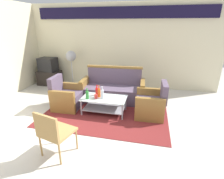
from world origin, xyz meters
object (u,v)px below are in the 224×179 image
object	(u,v)px
bottle_clear	(102,94)
couch	(113,90)
pedestal_fan	(71,58)
wicker_chair	(53,131)
cup	(96,96)
bottle_green	(87,95)
television	(48,64)
coffee_table	(104,103)
armchair_left	(67,97)
bottle_red	(97,91)
bottle_orange	(99,93)
tv_stand	(50,78)
armchair_right	(151,105)

from	to	relation	value
bottle_clear	couch	bearing A→B (deg)	84.82
pedestal_fan	wicker_chair	xyz separation A→B (m)	(1.27, -3.46, -0.52)
bottle_clear	cup	size ratio (longest dim) A/B	3.07
bottle_green	television	world-z (taller)	television
cup	wicker_chair	xyz separation A→B (m)	(-0.21, -1.61, 0.03)
coffee_table	television	size ratio (longest dim) A/B	1.71
cup	television	xyz separation A→B (m)	(-2.38, 1.80, 0.30)
armchair_left	wicker_chair	size ratio (longest dim) A/B	1.01
couch	bottle_red	size ratio (longest dim) A/B	6.63
bottle_orange	television	distance (m)	2.97
bottle_green	tv_stand	xyz separation A→B (m)	(-2.18, 1.87, -0.25)
couch	bottle_green	size ratio (longest dim) A/B	6.62
coffee_table	television	xyz separation A→B (m)	(-2.56, 1.73, 0.49)
bottle_clear	armchair_left	bearing A→B (deg)	173.71
couch	coffee_table	xyz separation A→B (m)	(-0.05, -0.83, -0.04)
couch	coffee_table	world-z (taller)	couch
coffee_table	bottle_green	size ratio (longest dim) A/B	3.97
armchair_right	pedestal_fan	distance (m)	3.34
bottle_green	bottle_red	world-z (taller)	same
armchair_right	bottle_green	distance (m)	1.57
coffee_table	tv_stand	xyz separation A→B (m)	(-2.56, 1.72, -0.01)
bottle_green	wicker_chair	xyz separation A→B (m)	(-0.01, -1.54, -0.02)
armchair_right	couch	bearing A→B (deg)	55.61
armchair_left	bottle_green	world-z (taller)	armchair_left
tv_stand	pedestal_fan	xyz separation A→B (m)	(0.90, 0.05, 0.75)
bottle_clear	bottle_red	xyz separation A→B (m)	(-0.18, 0.16, -0.01)
bottle_orange	bottle_clear	distance (m)	0.12
armchair_right	cup	bearing A→B (deg)	96.95
coffee_table	bottle_green	bearing A→B (deg)	-159.17
couch	cup	world-z (taller)	couch
couch	tv_stand	size ratio (longest dim) A/B	2.29
armchair_left	cup	xyz separation A→B (m)	(0.88, -0.15, 0.17)
armchair_right	bottle_red	size ratio (longest dim) A/B	3.08
bottle_clear	tv_stand	size ratio (longest dim) A/B	0.38
tv_stand	bottle_red	bearing A→B (deg)	-34.32
cup	bottle_orange	bearing A→B (deg)	65.03
coffee_table	bottle_orange	size ratio (longest dim) A/B	3.60
bottle_red	television	world-z (taller)	television
coffee_table	bottle_orange	xyz separation A→B (m)	(-0.13, 0.03, 0.25)
couch	bottle_orange	xyz separation A→B (m)	(-0.18, -0.80, 0.21)
bottle_orange	tv_stand	size ratio (longest dim) A/B	0.38
bottle_orange	bottle_clear	size ratio (longest dim) A/B	1.00
bottle_clear	wicker_chair	bearing A→B (deg)	-102.21
cup	armchair_left	bearing A→B (deg)	170.01
couch	wicker_chair	xyz separation A→B (m)	(-0.44, -2.52, 0.18)
couch	tv_stand	bearing A→B (deg)	-21.68
couch	television	world-z (taller)	television
bottle_green	tv_stand	bearing A→B (deg)	139.45
coffee_table	tv_stand	bearing A→B (deg)	146.07
couch	tv_stand	distance (m)	2.76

